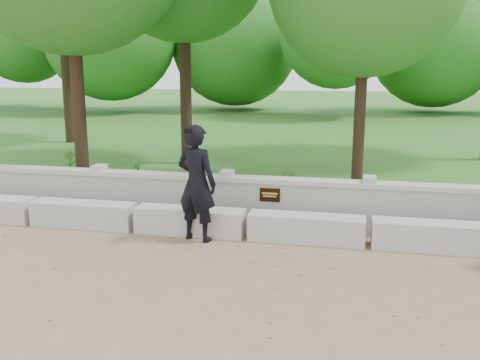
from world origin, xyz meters
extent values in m
plane|color=#96795C|center=(0.00, 0.00, 0.00)|extent=(80.00, 80.00, 0.00)
cube|color=#1D5718|center=(0.00, 14.00, 0.12)|extent=(40.00, 22.00, 0.25)
cube|color=beige|center=(-3.00, 1.90, 0.23)|extent=(1.90, 0.45, 0.45)
cube|color=beige|center=(-1.00, 1.90, 0.23)|extent=(1.90, 0.45, 0.45)
cube|color=beige|center=(1.00, 1.90, 0.23)|extent=(1.90, 0.45, 0.45)
cube|color=beige|center=(3.00, 1.90, 0.23)|extent=(1.90, 0.45, 0.45)
cube|color=beige|center=(0.00, 2.60, 0.41)|extent=(12.50, 0.25, 0.82)
cube|color=beige|center=(0.00, 2.60, 0.86)|extent=(12.50, 0.35, 0.08)
cube|color=black|center=(0.30, 2.46, 0.62)|extent=(0.36, 0.02, 0.24)
imported|color=black|center=(-0.78, 1.62, 0.97)|extent=(0.81, 0.65, 1.94)
cube|color=black|center=(-0.78, 1.23, 1.87)|extent=(0.14, 0.06, 0.07)
cylinder|color=#382619|center=(-7.72, 9.91, 2.62)|extent=(0.32, 0.32, 4.74)
cylinder|color=#382619|center=(-4.16, 4.10, 2.39)|extent=(0.29, 0.29, 4.29)
cylinder|color=#382619|center=(-2.65, 6.99, 2.48)|extent=(0.30, 0.30, 4.47)
cylinder|color=#382619|center=(1.81, 4.85, 2.01)|extent=(0.24, 0.24, 3.52)
imported|color=#357227|center=(-4.97, 4.99, 0.54)|extent=(0.35, 0.29, 0.57)
imported|color=#357227|center=(0.49, 3.30, 0.59)|extent=(0.47, 0.48, 0.69)
imported|color=#357227|center=(-2.76, 3.87, 0.55)|extent=(0.44, 0.45, 0.61)
camera|label=1|loc=(1.68, -6.57, 2.90)|focal=40.00mm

